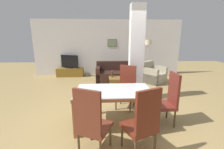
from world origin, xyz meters
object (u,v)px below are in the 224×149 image
Objects in this scene: dining_chair_far_right at (127,86)px; tv_screen at (70,62)px; dining_chair_head_right at (168,98)px; armchair at (152,75)px; coffee_table at (117,82)px; dining_chair_near_right at (143,121)px; tv_stand at (70,72)px; dining_table at (114,97)px; bottle at (112,75)px; sofa at (117,74)px; dining_chair_near_left at (92,121)px; floor_lamp at (148,46)px.

dining_chair_far_right is 4.14m from tv_screen.
dining_chair_head_right reaches higher than armchair.
dining_chair_far_right is at bearing 41.96° from dining_chair_head_right.
coffee_table is 2.85m from tv_screen.
dining_chair_near_right is 5.67m from tv_stand.
bottle is at bearing 87.83° from dining_table.
dining_chair_head_right is 0.64× the size of sofa.
sofa is at bearing 86.60° from coffee_table.
dining_table reaches higher than coffee_table.
tv_screen is (-3.01, 4.32, 0.15)m from dining_chair_head_right.
bottle is at bearing 70.79° from dining_chair_near_right.
dining_chair_near_left reaches higher than tv_stand.
floor_lamp reaches higher than sofa.
dining_chair_near_left is (-0.78, -1.68, 0.00)m from dining_chair_far_right.
sofa is at bearing -158.94° from floor_lamp.
dining_chair_head_right is at bearing -67.93° from bottle.
dining_chair_far_right is 1.13m from dining_chair_head_right.
dining_chair_near_right is 1.16m from dining_chair_head_right.
coffee_table is (-0.11, 3.37, -0.37)m from dining_chair_near_right.
dining_chair_head_right reaches higher than sofa.
floor_lamp is (1.73, 1.40, 0.98)m from bottle.
bottle reaches higher than coffee_table.
dining_chair_near_right reaches higher than dining_table.
dining_chair_near_left reaches higher than armchair.
sofa reaches higher than tv_stand.
dining_chair_far_right is 0.64× the size of sofa.
dining_chair_far_right is 1.00× the size of dining_chair_head_right.
dining_chair_head_right reaches higher than dining_table.
dining_table is at bearing 90.00° from dining_chair_near_right.
dining_chair_head_right reaches higher than tv_stand.
tv_stand is at bearing 174.89° from floor_lamp.
sofa reaches higher than dining_table.
dining_chair_near_right is at bearing -66.59° from tv_stand.
dining_table is 0.96m from dining_chair_near_right.
dining_table is 1.39× the size of dining_chair_head_right.
dining_chair_far_right is at bearing -114.55° from floor_lamp.
sofa is at bearing -22.41° from tv_stand.
tv_stand is 3.91m from floor_lamp.
dining_table is 0.93m from dining_chair_far_right.
dining_chair_near_left reaches higher than sofa.
armchair reaches higher than tv_stand.
floor_lamp is at bearing 43.88° from coffee_table.
dining_chair_near_left reaches higher than tv_screen.
dining_chair_near_right is 3.48m from bottle.
tv_screen is (0.00, 0.00, 0.51)m from tv_stand.
dining_chair_far_right is 1.28× the size of tv_screen.
dining_chair_head_right is 0.64× the size of floor_lamp.
dining_table is at bearing 134.61° from tv_screen.
dining_chair_near_left is 5.38m from tv_stand.
armchair is 1.68m from coffee_table.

